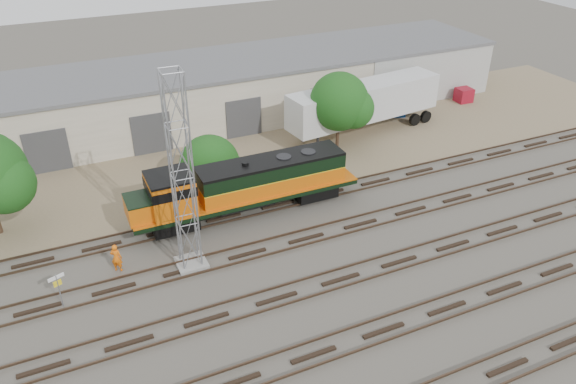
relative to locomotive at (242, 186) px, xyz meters
name	(u,v)px	position (x,y,z in m)	size (l,w,h in m)	color
ground	(317,252)	(2.58, -6.00, -2.19)	(140.00, 140.00, 0.00)	#47423A
dirt_strip	(235,154)	(2.58, 9.00, -2.18)	(80.00, 16.00, 0.02)	#726047
tracks	(341,279)	(2.58, -9.00, -2.11)	(80.00, 20.40, 0.28)	black
warehouse	(204,92)	(2.62, 16.98, 0.46)	(58.40, 10.40, 5.30)	beige
locomotive	(242,186)	(0.00, 0.00, 0.00)	(15.69, 2.75, 3.77)	black
signal_tower	(182,179)	(-4.80, -3.96, 3.62)	(1.76, 1.76, 11.92)	gray
sign_post	(58,285)	(-12.14, -4.72, -0.70)	(0.83, 0.34, 2.13)	gray
worker	(116,258)	(-8.87, -2.76, -1.28)	(0.66, 0.44, 1.82)	orange
semi_trailer	(368,102)	(14.77, 8.37, 0.63)	(14.80, 4.69, 4.48)	silver
dumpster_blue	(396,107)	(19.44, 10.54, -1.44)	(1.60, 1.50, 1.50)	#16479A
dumpster_red	(464,95)	(27.58, 10.64, -1.49)	(1.50, 1.40, 1.40)	maroon
tree_mid	(214,167)	(-0.68, 4.13, -0.36)	(4.61, 4.39, 4.39)	#382619
tree_east	(343,103)	(11.16, 6.43, 1.77)	(5.04, 4.80, 6.48)	#382619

